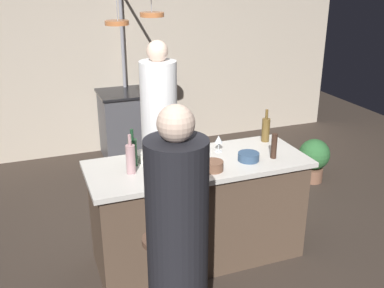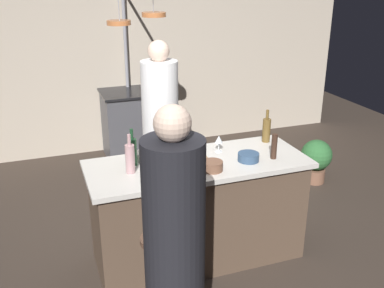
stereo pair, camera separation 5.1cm
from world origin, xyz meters
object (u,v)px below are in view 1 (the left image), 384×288
mixing_bowl_ceramic (146,156)px  wine_bottle_green (133,152)px  pepper_mill (274,146)px  wine_bottle_rose (131,158)px  bar_stool_left (162,275)px  stove_range (131,124)px  guest_left (178,254)px  wine_glass_near_left_guest (152,156)px  chef (160,133)px  wine_glass_near_right_guest (219,140)px  potted_plant (314,158)px  cutting_board (186,157)px  mixing_bowl_wooden (213,166)px  wine_bottle_amber (266,129)px  mixing_bowl_blue (249,157)px

mixing_bowl_ceramic → wine_bottle_green: bearing=-149.0°
pepper_mill → wine_bottle_rose: size_ratio=0.68×
wine_bottle_green → wine_bottle_rose: (-0.05, -0.13, 0.00)m
bar_stool_left → wine_bottle_green: bearing=90.0°
stove_range → guest_left: size_ratio=0.52×
wine_bottle_rose → wine_glass_near_left_guest: bearing=4.5°
chef → wine_glass_near_right_guest: chef is taller
guest_left → pepper_mill: 1.42m
bar_stool_left → potted_plant: 2.79m
cutting_board → mixing_bowl_ceramic: (-0.32, 0.09, 0.02)m
stove_range → bar_stool_left: stove_range is taller
potted_plant → mixing_bowl_wooden: bearing=-147.9°
stove_range → wine_bottle_amber: 2.41m
bar_stool_left → mixing_bowl_blue: bearing=29.3°
cutting_board → wine_glass_near_left_guest: wine_glass_near_left_guest is taller
wine_bottle_green → mixing_bowl_wooden: (0.55, -0.31, -0.08)m
wine_bottle_amber → pepper_mill: bearing=-109.4°
stove_range → chef: 1.46m
stove_range → mixing_bowl_blue: bearing=-81.3°
chef → wine_bottle_green: bearing=-118.1°
mixing_bowl_blue → wine_glass_near_right_guest: bearing=120.3°
wine_bottle_rose → wine_glass_near_right_guest: bearing=11.3°
wine_glass_near_right_guest → mixing_bowl_wooden: size_ratio=0.91×
chef → cutting_board: bearing=-92.9°
bar_stool_left → pepper_mill: bearing=23.2°
chef → guest_left: bearing=-103.8°
stove_range → wine_bottle_amber: bearing=-71.7°
cutting_board → wine_glass_near_right_guest: bearing=7.6°
potted_plant → mixing_bowl_wooden: 2.19m
bar_stool_left → wine_bottle_green: wine_bottle_green is taller
wine_bottle_rose → pepper_mill: bearing=-6.2°
wine_bottle_rose → wine_bottle_amber: bearing=10.5°
bar_stool_left → wine_glass_near_left_guest: 0.89m
bar_stool_left → potted_plant: size_ratio=1.31×
bar_stool_left → mixing_bowl_wooden: size_ratio=4.22×
mixing_bowl_wooden → mixing_bowl_blue: (0.35, 0.08, -0.00)m
mixing_bowl_wooden → guest_left: bearing=-125.4°
stove_range → mixing_bowl_ceramic: bearing=-99.6°
bar_stool_left → chef: bearing=73.5°
wine_bottle_rose → mixing_bowl_ceramic: 0.29m
cutting_board → wine_bottle_green: wine_bottle_green is taller
stove_range → potted_plant: stove_range is taller
wine_bottle_rose → wine_glass_near_left_guest: wine_bottle_rose is taller
guest_left → wine_bottle_green: (0.01, 1.10, 0.23)m
pepper_mill → mixing_bowl_blue: size_ratio=1.21×
potted_plant → cutting_board: size_ratio=1.62×
guest_left → wine_bottle_green: bearing=89.7°
wine_bottle_rose → stove_range: bearing=77.3°
chef → bar_stool_left: size_ratio=2.55×
pepper_mill → wine_bottle_amber: wine_bottle_amber is taller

